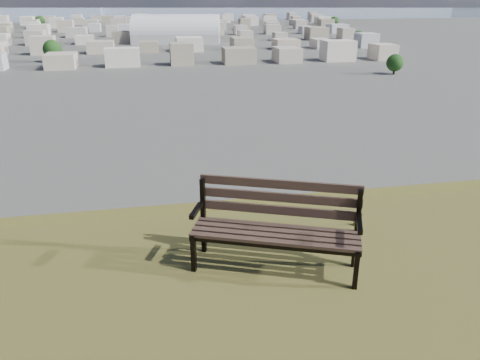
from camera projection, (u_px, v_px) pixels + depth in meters
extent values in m
cube|color=#453027|center=(273.00, 242.00, 4.94)|extent=(1.73, 0.77, 0.04)
cube|color=#453027|center=(274.00, 236.00, 5.06)|extent=(1.73, 0.77, 0.04)
cube|color=#453027|center=(276.00, 231.00, 5.17)|extent=(1.73, 0.77, 0.04)
cube|color=#453027|center=(277.00, 226.00, 5.28)|extent=(1.73, 0.77, 0.04)
cube|color=#453027|center=(278.00, 210.00, 5.29)|extent=(1.71, 0.73, 0.10)
cube|color=#453027|center=(279.00, 197.00, 5.26)|extent=(1.71, 0.73, 0.10)
cube|color=#453027|center=(280.00, 184.00, 5.23)|extent=(1.71, 0.73, 0.10)
cube|color=black|center=(194.00, 253.00, 5.17)|extent=(0.07, 0.08, 0.45)
cube|color=black|center=(203.00, 216.00, 5.47)|extent=(0.07, 0.08, 0.94)
cube|color=black|center=(198.00, 229.00, 5.28)|extent=(0.24, 0.49, 0.05)
cube|color=black|center=(196.00, 211.00, 5.14)|extent=(0.19, 0.36, 0.05)
cube|color=black|center=(356.00, 270.00, 4.85)|extent=(0.07, 0.08, 0.45)
cube|color=black|center=(357.00, 229.00, 5.16)|extent=(0.07, 0.08, 0.94)
cube|color=black|center=(357.00, 244.00, 4.97)|extent=(0.24, 0.49, 0.05)
cube|color=black|center=(360.00, 225.00, 4.83)|extent=(0.19, 0.36, 0.05)
cube|color=black|center=(273.00, 246.00, 4.95)|extent=(1.72, 0.73, 0.04)
cube|color=black|center=(277.00, 229.00, 5.31)|extent=(1.72, 0.73, 0.04)
cone|color=brown|center=(356.00, 219.00, 6.25)|extent=(0.08, 0.08, 0.18)
cube|color=silver|center=(177.00, 38.00, 282.84)|extent=(54.96, 30.99, 5.76)
cylinder|color=white|center=(177.00, 33.00, 281.78)|extent=(54.96, 30.99, 21.88)
cube|color=#B9AE9E|center=(55.00, 59.00, 186.73)|extent=(11.00, 11.00, 7.00)
cube|color=beige|center=(117.00, 58.00, 191.03)|extent=(11.00, 11.00, 7.00)
cube|color=silver|center=(176.00, 57.00, 195.33)|extent=(11.00, 11.00, 7.00)
cube|color=beige|center=(232.00, 55.00, 199.62)|extent=(11.00, 11.00, 7.00)
cube|color=tan|center=(286.00, 54.00, 203.92)|extent=(11.00, 11.00, 7.00)
cube|color=silver|center=(338.00, 53.00, 208.21)|extent=(11.00, 11.00, 7.00)
cube|color=beige|center=(388.00, 51.00, 212.51)|extent=(11.00, 11.00, 7.00)
cube|color=silver|center=(46.00, 47.00, 230.15)|extent=(11.00, 11.00, 7.00)
cube|color=beige|center=(97.00, 46.00, 234.45)|extent=(11.00, 11.00, 7.00)
cube|color=tan|center=(145.00, 45.00, 238.75)|extent=(11.00, 11.00, 7.00)
cube|color=silver|center=(192.00, 44.00, 243.04)|extent=(11.00, 11.00, 7.00)
cube|color=beige|center=(238.00, 43.00, 247.34)|extent=(11.00, 11.00, 7.00)
cube|color=silver|center=(281.00, 42.00, 251.63)|extent=(11.00, 11.00, 7.00)
cube|color=#B9AE9E|center=(324.00, 42.00, 255.93)|extent=(11.00, 11.00, 7.00)
cube|color=beige|center=(364.00, 41.00, 260.23)|extent=(11.00, 11.00, 7.00)
cube|color=silver|center=(41.00, 39.00, 273.57)|extent=(11.00, 11.00, 7.00)
cube|color=beige|center=(83.00, 38.00, 277.87)|extent=(11.00, 11.00, 7.00)
cube|color=silver|center=(125.00, 37.00, 282.17)|extent=(11.00, 11.00, 7.00)
cube|color=#B9AE9E|center=(165.00, 37.00, 286.46)|extent=(11.00, 11.00, 7.00)
cube|color=beige|center=(204.00, 36.00, 290.76)|extent=(11.00, 11.00, 7.00)
cube|color=silver|center=(241.00, 35.00, 295.05)|extent=(11.00, 11.00, 7.00)
cube|color=beige|center=(278.00, 35.00, 299.35)|extent=(11.00, 11.00, 7.00)
cube|color=tan|center=(314.00, 34.00, 303.65)|extent=(11.00, 11.00, 7.00)
cube|color=silver|center=(348.00, 34.00, 307.94)|extent=(11.00, 11.00, 7.00)
cube|color=beige|center=(36.00, 32.00, 317.00)|extent=(11.00, 11.00, 7.00)
cube|color=silver|center=(73.00, 32.00, 321.29)|extent=(11.00, 11.00, 7.00)
cube|color=beige|center=(109.00, 31.00, 325.59)|extent=(11.00, 11.00, 7.00)
cube|color=tan|center=(144.00, 31.00, 329.88)|extent=(11.00, 11.00, 7.00)
cube|color=silver|center=(178.00, 30.00, 334.18)|extent=(11.00, 11.00, 7.00)
cube|color=beige|center=(212.00, 30.00, 338.47)|extent=(11.00, 11.00, 7.00)
cube|color=silver|center=(244.00, 30.00, 342.77)|extent=(11.00, 11.00, 7.00)
cube|color=#B9AE9E|center=(276.00, 29.00, 347.07)|extent=(11.00, 11.00, 7.00)
cube|color=beige|center=(307.00, 29.00, 351.36)|extent=(11.00, 11.00, 7.00)
cube|color=silver|center=(337.00, 28.00, 355.66)|extent=(11.00, 11.00, 7.00)
cube|color=silver|center=(0.00, 28.00, 356.12)|extent=(11.00, 11.00, 7.00)
cube|color=beige|center=(33.00, 28.00, 360.42)|extent=(11.00, 11.00, 7.00)
cube|color=silver|center=(66.00, 27.00, 364.71)|extent=(11.00, 11.00, 7.00)
cube|color=#B9AE9E|center=(98.00, 27.00, 369.01)|extent=(11.00, 11.00, 7.00)
cube|color=beige|center=(129.00, 27.00, 373.30)|extent=(11.00, 11.00, 7.00)
cube|color=silver|center=(159.00, 26.00, 377.60)|extent=(11.00, 11.00, 7.00)
cube|color=beige|center=(189.00, 26.00, 381.90)|extent=(11.00, 11.00, 7.00)
cube|color=tan|center=(218.00, 26.00, 386.19)|extent=(11.00, 11.00, 7.00)
cube|color=silver|center=(246.00, 25.00, 390.49)|extent=(11.00, 11.00, 7.00)
cube|color=beige|center=(274.00, 25.00, 394.78)|extent=(11.00, 11.00, 7.00)
cube|color=silver|center=(301.00, 24.00, 399.08)|extent=(11.00, 11.00, 7.00)
cube|color=#B9AE9E|center=(328.00, 24.00, 403.37)|extent=(11.00, 11.00, 7.00)
cube|color=beige|center=(1.00, 24.00, 399.54)|extent=(11.00, 11.00, 7.00)
cube|color=tan|center=(31.00, 24.00, 403.84)|extent=(11.00, 11.00, 7.00)
cube|color=silver|center=(60.00, 24.00, 408.13)|extent=(11.00, 11.00, 7.00)
cube|color=beige|center=(88.00, 23.00, 412.43)|extent=(11.00, 11.00, 7.00)
cube|color=silver|center=(116.00, 23.00, 416.72)|extent=(11.00, 11.00, 7.00)
cube|color=#B9AE9E|center=(144.00, 23.00, 421.02)|extent=(11.00, 11.00, 7.00)
cube|color=beige|center=(170.00, 23.00, 425.32)|extent=(11.00, 11.00, 7.00)
cube|color=silver|center=(197.00, 22.00, 429.61)|extent=(11.00, 11.00, 7.00)
cube|color=beige|center=(223.00, 22.00, 433.91)|extent=(11.00, 11.00, 7.00)
cube|color=tan|center=(248.00, 22.00, 438.20)|extent=(11.00, 11.00, 7.00)
cube|color=silver|center=(273.00, 21.00, 442.50)|extent=(11.00, 11.00, 7.00)
cube|color=beige|center=(297.00, 21.00, 446.80)|extent=(11.00, 11.00, 7.00)
cube|color=silver|center=(321.00, 21.00, 451.09)|extent=(11.00, 11.00, 7.00)
cube|color=silver|center=(2.00, 21.00, 442.96)|extent=(11.00, 11.00, 7.00)
cube|color=beige|center=(29.00, 21.00, 447.26)|extent=(11.00, 11.00, 7.00)
cube|color=tan|center=(55.00, 21.00, 451.55)|extent=(11.00, 11.00, 7.00)
cube|color=silver|center=(81.00, 21.00, 455.85)|extent=(11.00, 11.00, 7.00)
cube|color=beige|center=(106.00, 20.00, 460.15)|extent=(11.00, 11.00, 7.00)
cube|color=silver|center=(131.00, 20.00, 464.44)|extent=(11.00, 11.00, 7.00)
cube|color=#B9AE9E|center=(156.00, 20.00, 468.74)|extent=(11.00, 11.00, 7.00)
cube|color=beige|center=(180.00, 20.00, 473.03)|extent=(11.00, 11.00, 7.00)
cube|color=silver|center=(203.00, 19.00, 477.33)|extent=(11.00, 11.00, 7.00)
cube|color=beige|center=(226.00, 19.00, 481.62)|extent=(11.00, 11.00, 7.00)
cube|color=tan|center=(249.00, 19.00, 485.92)|extent=(11.00, 11.00, 7.00)
cube|color=silver|center=(271.00, 19.00, 490.22)|extent=(11.00, 11.00, 7.00)
cube|color=beige|center=(293.00, 19.00, 494.51)|extent=(11.00, 11.00, 7.00)
cube|color=silver|center=(315.00, 18.00, 498.81)|extent=(11.00, 11.00, 7.00)
cube|color=silver|center=(3.00, 19.00, 486.38)|extent=(11.00, 11.00, 7.00)
cube|color=beige|center=(27.00, 19.00, 490.68)|extent=(11.00, 11.00, 7.00)
cube|color=tan|center=(51.00, 19.00, 494.97)|extent=(11.00, 11.00, 7.00)
cube|color=silver|center=(75.00, 18.00, 499.27)|extent=(11.00, 11.00, 7.00)
cube|color=beige|center=(98.00, 18.00, 503.57)|extent=(11.00, 11.00, 7.00)
cube|color=silver|center=(121.00, 18.00, 507.86)|extent=(11.00, 11.00, 7.00)
cube|color=#B9AE9E|center=(143.00, 18.00, 512.16)|extent=(11.00, 11.00, 7.00)
cube|color=beige|center=(165.00, 18.00, 516.45)|extent=(11.00, 11.00, 7.00)
cube|color=silver|center=(187.00, 17.00, 520.75)|extent=(11.00, 11.00, 7.00)
cube|color=beige|center=(208.00, 17.00, 525.05)|extent=(11.00, 11.00, 7.00)
cube|color=tan|center=(229.00, 17.00, 529.34)|extent=(11.00, 11.00, 7.00)
cube|color=silver|center=(250.00, 17.00, 533.64)|extent=(11.00, 11.00, 7.00)
cube|color=beige|center=(270.00, 17.00, 537.93)|extent=(11.00, 11.00, 7.00)
cube|color=silver|center=(290.00, 16.00, 542.23)|extent=(11.00, 11.00, 7.00)
cube|color=#B9AE9E|center=(310.00, 16.00, 546.52)|extent=(11.00, 11.00, 7.00)
cylinder|color=#36281B|center=(394.00, 71.00, 173.74)|extent=(0.80, 0.80, 2.10)
sphere|color=black|center=(395.00, 63.00, 172.57)|extent=(6.30, 6.30, 6.30)
cylinder|color=#36281B|center=(54.00, 59.00, 205.04)|extent=(0.80, 0.80, 2.70)
sphere|color=black|center=(52.00, 49.00, 203.54)|extent=(8.10, 8.10, 8.10)
cylinder|color=#36281B|center=(358.00, 40.00, 290.29)|extent=(0.80, 0.80, 1.95)
sphere|color=black|center=(358.00, 35.00, 289.21)|extent=(5.85, 5.85, 5.85)
cylinder|color=#36281B|center=(218.00, 29.00, 387.07)|extent=(0.80, 0.80, 2.25)
sphere|color=black|center=(218.00, 24.00, 385.82)|extent=(6.75, 6.75, 6.75)
cylinder|color=#36281B|center=(41.00, 26.00, 414.79)|extent=(0.80, 0.80, 2.85)
sphere|color=black|center=(40.00, 21.00, 413.21)|extent=(8.55, 8.55, 8.55)
cylinder|color=#36281B|center=(5.00, 24.00, 444.17)|extent=(0.80, 0.80, 2.40)
sphere|color=black|center=(4.00, 20.00, 442.84)|extent=(7.20, 7.20, 7.20)
cylinder|color=#36281B|center=(210.00, 40.00, 292.38)|extent=(0.80, 0.80, 2.10)
sphere|color=black|center=(210.00, 35.00, 291.21)|extent=(6.30, 6.30, 6.30)
cylinder|color=#36281B|center=(334.00, 25.00, 424.93)|extent=(0.80, 0.80, 2.55)
sphere|color=black|center=(334.00, 21.00, 423.52)|extent=(7.65, 7.65, 7.65)
cube|color=#8093A3|center=(143.00, 11.00, 832.44)|extent=(2400.00, 700.00, 0.12)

